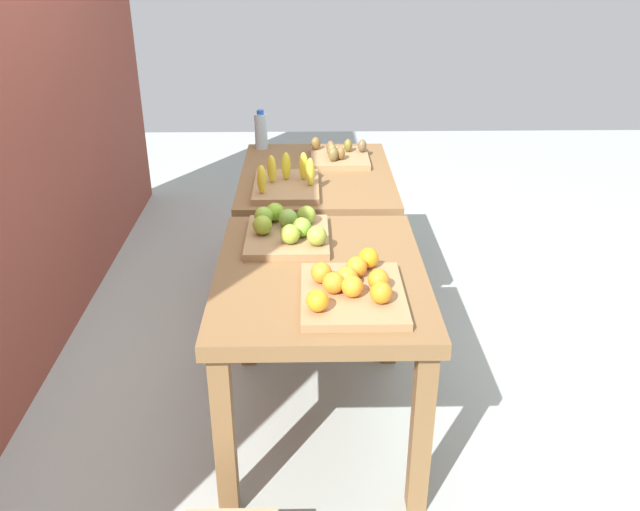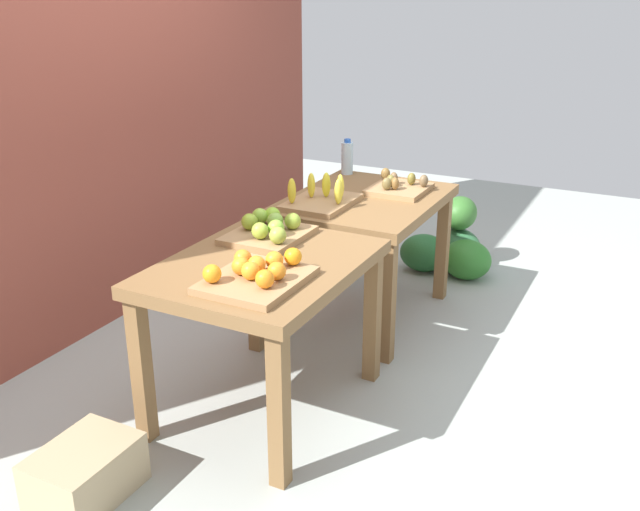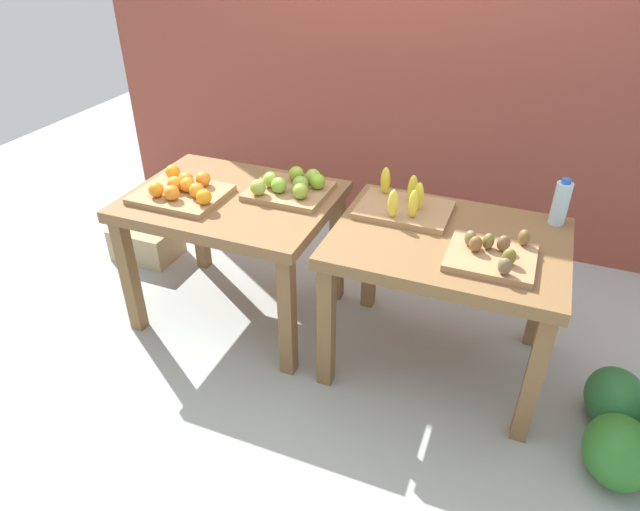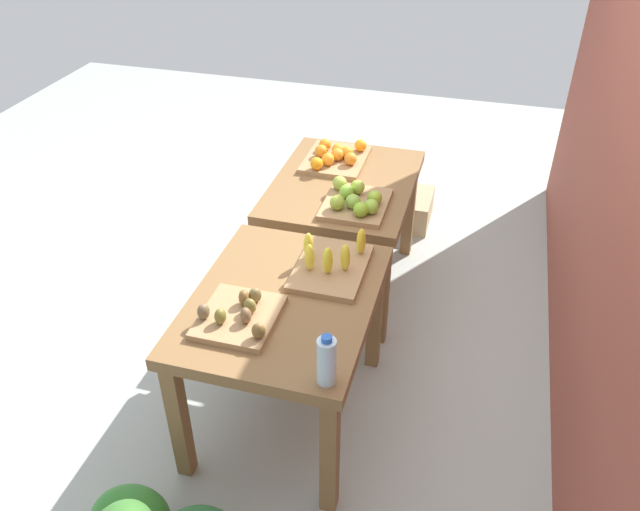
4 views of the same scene
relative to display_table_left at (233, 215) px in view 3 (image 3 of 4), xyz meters
name	(u,v)px [view 3 (image 3 of 4)]	position (x,y,z in m)	size (l,w,h in m)	color
ground_plane	(332,334)	(0.56, 0.00, -0.63)	(8.00, 8.00, 0.00)	#A1A9A3
back_wall	(415,4)	(0.56, 1.35, 0.87)	(4.40, 0.12, 3.00)	brown
display_table_left	(233,215)	(0.00, 0.00, 0.00)	(1.04, 0.80, 0.74)	brown
display_table_right	(447,257)	(1.12, 0.00, 0.00)	(1.04, 0.80, 0.74)	brown
orange_bin	(182,190)	(-0.22, -0.11, 0.15)	(0.45, 0.36, 0.11)	#A07A50
apple_bin	(291,187)	(0.28, 0.13, 0.15)	(0.40, 0.35, 0.11)	#A07A50
banana_crate	(404,206)	(0.87, 0.15, 0.15)	(0.44, 0.32, 0.17)	#A07A50
kiwi_bin	(492,254)	(1.32, -0.13, 0.14)	(0.36, 0.33, 0.10)	#A07A50
water_bottle	(561,203)	(1.56, 0.32, 0.21)	(0.07, 0.07, 0.23)	silver
cardboard_produce_box	(147,242)	(-0.87, 0.30, -0.53)	(0.40, 0.30, 0.22)	tan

